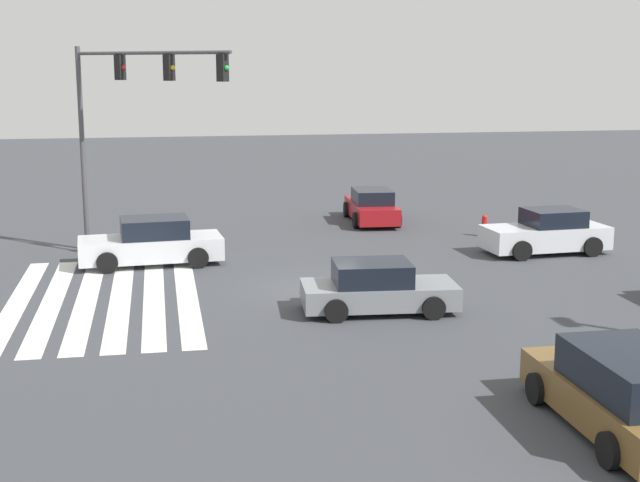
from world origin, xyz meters
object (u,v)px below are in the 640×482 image
object	(u,v)px
car_0	(372,207)
car_3	(377,288)
fire_hydrant	(484,226)
car_2	(624,393)
traffic_signal_mast	(126,102)
car_4	(152,243)
car_1	(547,233)

from	to	relation	value
car_0	car_3	world-z (taller)	car_0
car_0	fire_hydrant	xyz separation A→B (m)	(3.86, 3.59, -0.24)
car_2	fire_hydrant	xyz separation A→B (m)	(-18.38, 4.27, -0.34)
car_0	fire_hydrant	distance (m)	5.28
traffic_signal_mast	car_3	distance (m)	11.66
car_3	fire_hydrant	size ratio (longest dim) A/B	5.01
traffic_signal_mast	car_3	bearing A→B (deg)	-5.97
car_0	car_4	distance (m)	11.26
car_0	car_2	size ratio (longest dim) A/B	0.96
car_4	fire_hydrant	xyz separation A→B (m)	(-2.66, 12.77, -0.30)
traffic_signal_mast	car_4	bearing A→B (deg)	-16.94
traffic_signal_mast	car_2	bearing A→B (deg)	-16.62
car_2	car_3	world-z (taller)	car_2
car_3	car_4	distance (m)	9.26
car_2	car_0	bearing A→B (deg)	-1.94
car_0	car_1	xyz separation A→B (m)	(7.24, 4.64, 0.06)
traffic_signal_mast	car_1	bearing A→B (deg)	37.18
car_2	fire_hydrant	world-z (taller)	car_2
traffic_signal_mast	car_0	size ratio (longest dim) A/B	1.60
car_4	car_1	bearing A→B (deg)	172.79
car_1	car_2	bearing A→B (deg)	66.68
car_1	fire_hydrant	xyz separation A→B (m)	(-3.38, -1.05, -0.30)
car_2	car_4	bearing A→B (deg)	28.20
car_3	car_2	bearing A→B (deg)	-69.97
car_2	car_3	bearing A→B (deg)	15.59
traffic_signal_mast	car_0	xyz separation A→B (m)	(-5.25, 9.86, -4.69)
traffic_signal_mast	car_1	xyz separation A→B (m)	(1.99, 14.49, -4.63)
car_1	car_2	xyz separation A→B (m)	(15.00, -5.31, 0.04)
car_3	fire_hydrant	distance (m)	11.78
car_0	car_4	bearing A→B (deg)	129.31
car_1	car_3	size ratio (longest dim) A/B	1.04
car_0	car_3	bearing A→B (deg)	170.87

